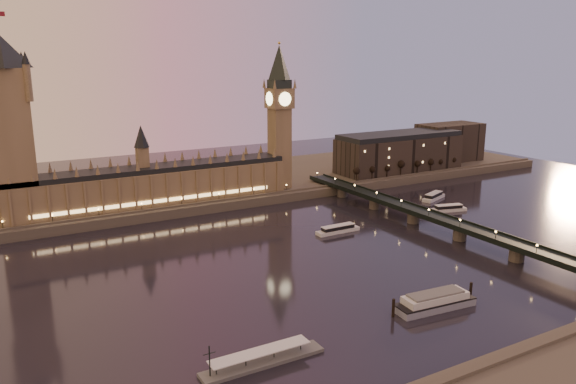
% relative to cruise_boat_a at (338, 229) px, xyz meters
% --- Properties ---
extents(ground, '(700.00, 700.00, 0.00)m').
position_rel_cruise_boat_a_xyz_m(ground, '(-40.39, -25.96, -1.95)').
color(ground, black).
rests_on(ground, ground).
extents(far_embankment, '(560.00, 130.00, 6.00)m').
position_rel_cruise_boat_a_xyz_m(far_embankment, '(-10.39, 139.04, 1.05)').
color(far_embankment, '#423D35').
rests_on(far_embankment, ground).
extents(palace_of_westminster, '(180.00, 26.62, 52.00)m').
position_rel_cruise_boat_a_xyz_m(palace_of_westminster, '(-80.51, 95.04, 19.76)').
color(palace_of_westminster, brown).
rests_on(palace_of_westminster, ground).
extents(victoria_tower, '(31.68, 31.68, 118.00)m').
position_rel_cruise_boat_a_xyz_m(victoria_tower, '(-160.38, 95.04, 63.84)').
color(victoria_tower, brown).
rests_on(victoria_tower, ground).
extents(big_ben, '(17.68, 17.68, 104.00)m').
position_rel_cruise_boat_a_xyz_m(big_ben, '(13.60, 95.03, 62.00)').
color(big_ben, brown).
rests_on(big_ben, ground).
extents(westminster_bridge, '(13.20, 260.00, 15.30)m').
position_rel_cruise_boat_a_xyz_m(westminster_bridge, '(51.23, -25.96, 3.57)').
color(westminster_bridge, black).
rests_on(westminster_bridge, ground).
extents(city_block, '(155.00, 45.00, 34.00)m').
position_rel_cruise_boat_a_xyz_m(city_block, '(154.55, 104.98, 20.29)').
color(city_block, black).
rests_on(city_block, ground).
extents(bare_tree_0, '(5.13, 5.13, 10.43)m').
position_rel_cruise_boat_a_xyz_m(bare_tree_0, '(74.52, 83.04, 11.81)').
color(bare_tree_0, black).
rests_on(bare_tree_0, ground).
extents(bare_tree_1, '(5.13, 5.13, 10.43)m').
position_rel_cruise_boat_a_xyz_m(bare_tree_1, '(89.45, 83.04, 11.81)').
color(bare_tree_1, black).
rests_on(bare_tree_1, ground).
extents(bare_tree_2, '(5.13, 5.13, 10.43)m').
position_rel_cruise_boat_a_xyz_m(bare_tree_2, '(104.38, 83.04, 11.81)').
color(bare_tree_2, black).
rests_on(bare_tree_2, ground).
extents(bare_tree_3, '(5.13, 5.13, 10.43)m').
position_rel_cruise_boat_a_xyz_m(bare_tree_3, '(119.31, 83.04, 11.81)').
color(bare_tree_3, black).
rests_on(bare_tree_3, ground).
extents(bare_tree_4, '(5.13, 5.13, 10.43)m').
position_rel_cruise_boat_a_xyz_m(bare_tree_4, '(134.24, 83.04, 11.81)').
color(bare_tree_4, black).
rests_on(bare_tree_4, ground).
extents(bare_tree_5, '(5.13, 5.13, 10.43)m').
position_rel_cruise_boat_a_xyz_m(bare_tree_5, '(149.17, 83.04, 11.81)').
color(bare_tree_5, black).
rests_on(bare_tree_5, ground).
extents(bare_tree_6, '(5.13, 5.13, 10.43)m').
position_rel_cruise_boat_a_xyz_m(bare_tree_6, '(164.10, 83.04, 11.81)').
color(bare_tree_6, black).
rests_on(bare_tree_6, ground).
extents(bare_tree_7, '(5.13, 5.13, 10.43)m').
position_rel_cruise_boat_a_xyz_m(bare_tree_7, '(179.03, 83.04, 11.81)').
color(bare_tree_7, black).
rests_on(bare_tree_7, ground).
extents(cruise_boat_a, '(27.70, 6.23, 4.42)m').
position_rel_cruise_boat_a_xyz_m(cruise_boat_a, '(0.00, 0.00, 0.00)').
color(cruise_boat_a, silver).
rests_on(cruise_boat_a, ground).
extents(cruise_boat_b, '(24.97, 12.16, 4.47)m').
position_rel_cruise_boat_a_xyz_m(cruise_boat_b, '(90.03, 1.54, 0.02)').
color(cruise_boat_b, silver).
rests_on(cruise_boat_b, ground).
extents(cruise_boat_c, '(25.12, 15.24, 4.88)m').
position_rel_cruise_boat_a_xyz_m(cruise_boat_c, '(103.96, 29.83, 0.20)').
color(cruise_boat_c, silver).
rests_on(cruise_boat_c, ground).
extents(moored_barge, '(40.49, 12.84, 7.45)m').
position_rel_cruise_boat_a_xyz_m(moored_barge, '(-23.29, -103.12, 1.20)').
color(moored_barge, gray).
rests_on(moored_barge, ground).
extents(pontoon_pier, '(44.26, 7.38, 11.80)m').
position_rel_cruise_boat_a_xyz_m(pontoon_pier, '(-104.00, -105.99, -0.68)').
color(pontoon_pier, '#595B5E').
rests_on(pontoon_pier, ground).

